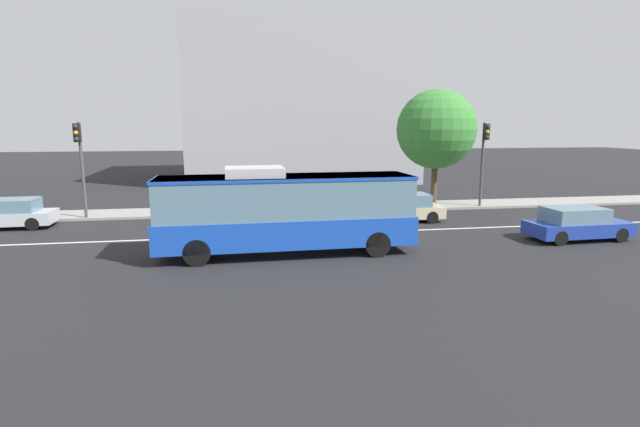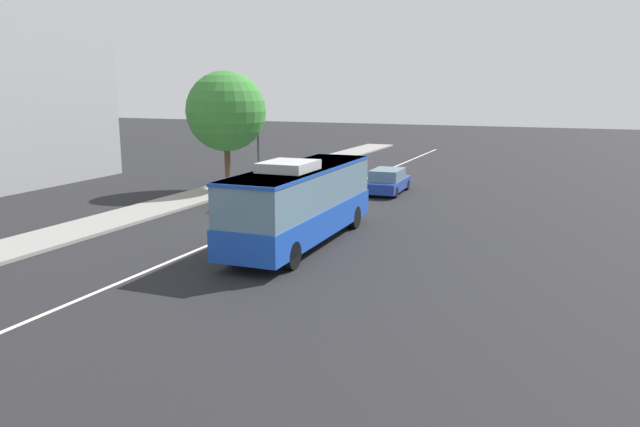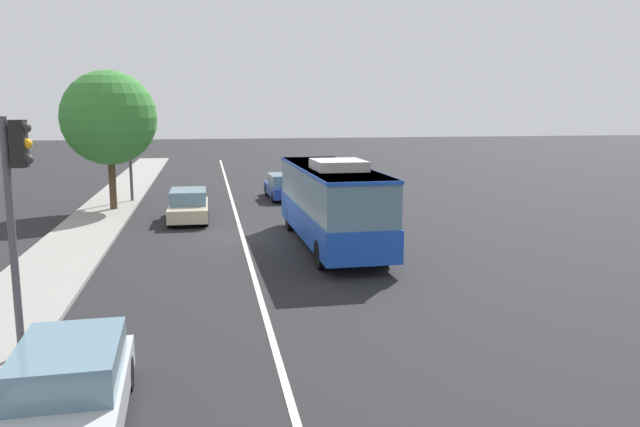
{
  "view_description": "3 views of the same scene",
  "coord_description": "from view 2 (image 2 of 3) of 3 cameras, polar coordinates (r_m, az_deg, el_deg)",
  "views": [
    {
      "loc": [
        -4.26,
        -21.98,
        5.03
      ],
      "look_at": [
        -1.1,
        -2.98,
        1.52
      ],
      "focal_mm": 27.23,
      "sensor_mm": 36.0,
      "label": 1
    },
    {
      "loc": [
        -24.18,
        -13.23,
        6.14
      ],
      "look_at": [
        -2.01,
        -3.91,
        1.19
      ],
      "focal_mm": 34.25,
      "sensor_mm": 36.0,
      "label": 2
    },
    {
      "loc": [
        -26.22,
        1.4,
        5.41
      ],
      "look_at": [
        -2.87,
        -2.8,
        1.36
      ],
      "focal_mm": 35.57,
      "sensor_mm": 36.0,
      "label": 3
    }
  ],
  "objects": [
    {
      "name": "ground_plane",
      "position": [
        28.24,
        -5.75,
        -1.0
      ],
      "size": [
        160.0,
        160.0,
        0.0
      ],
      "primitive_type": "plane",
      "color": "black"
    },
    {
      "name": "sidewalk_kerb",
      "position": [
        31.84,
        -16.21,
        0.16
      ],
      "size": [
        80.0,
        2.86,
        0.14
      ],
      "primitive_type": "cube",
      "color": "gray",
      "rests_on": "ground_plane"
    },
    {
      "name": "lane_centre_line",
      "position": [
        28.24,
        -5.75,
        -0.98
      ],
      "size": [
        76.0,
        0.16,
        0.01
      ],
      "primitive_type": "cube",
      "color": "silver",
      "rests_on": "ground_plane"
    },
    {
      "name": "transit_bus",
      "position": [
        24.21,
        -1.78,
        1.31
      ],
      "size": [
        10.05,
        2.7,
        3.46
      ],
      "rotation": [
        0.0,
        0.0,
        0.02
      ],
      "color": "#1947B7",
      "rests_on": "ground_plane"
    },
    {
      "name": "sedan_blue",
      "position": [
        36.5,
        6.36,
        3.02
      ],
      "size": [
        4.57,
        1.97,
        1.46
      ],
      "rotation": [
        0.0,
        0.0,
        0.04
      ],
      "color": "#1E3899",
      "rests_on": "ground_plane"
    },
    {
      "name": "sedan_beige",
      "position": [
        32.74,
        -5.85,
        2.04
      ],
      "size": [
        4.51,
        1.84,
        1.46
      ],
      "rotation": [
        0.0,
        0.0,
        3.14
      ],
      "color": "#C6B793",
      "rests_on": "ground_plane"
    },
    {
      "name": "traffic_light_near_corner",
      "position": [
        39.3,
        -5.62,
        7.81
      ],
      "size": [
        0.32,
        0.62,
        5.2
      ],
      "rotation": [
        0.0,
        0.0,
        -1.57
      ],
      "color": "#47474C",
      "rests_on": "ground_plane"
    },
    {
      "name": "street_tree_kerbside_left",
      "position": [
        37.22,
        -8.78,
        9.41
      ],
      "size": [
        4.78,
        4.78,
        7.19
      ],
      "color": "#4C3823",
      "rests_on": "ground_plane"
    }
  ]
}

